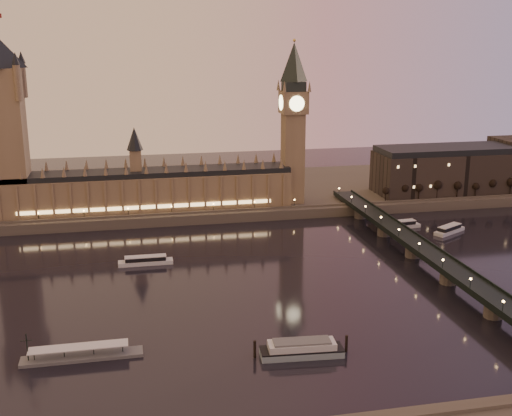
# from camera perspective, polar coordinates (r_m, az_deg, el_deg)

# --- Properties ---
(ground) EXTENTS (700.00, 700.00, 0.00)m
(ground) POSITION_cam_1_polar(r_m,az_deg,el_deg) (300.55, -0.89, -6.72)
(ground) COLOR black
(ground) RESTS_ON ground
(far_embankment) EXTENTS (560.00, 130.00, 6.00)m
(far_embankment) POSITION_cam_1_polar(r_m,az_deg,el_deg) (459.84, -1.09, 1.38)
(far_embankment) COLOR #423D35
(far_embankment) RESTS_ON ground
(palace_of_westminster) EXTENTS (180.00, 26.62, 52.00)m
(palace_of_westminster) POSITION_cam_1_polar(r_m,az_deg,el_deg) (405.49, -9.72, 2.03)
(palace_of_westminster) COLOR brown
(palace_of_westminster) RESTS_ON ground
(victoria_tower) EXTENTS (31.68, 31.68, 118.00)m
(victoria_tower) POSITION_cam_1_polar(r_m,az_deg,el_deg) (403.67, -21.50, 7.50)
(victoria_tower) COLOR brown
(victoria_tower) RESTS_ON ground
(big_ben) EXTENTS (17.68, 17.68, 104.00)m
(big_ben) POSITION_cam_1_polar(r_m,az_deg,el_deg) (412.02, 3.33, 8.38)
(big_ben) COLOR brown
(big_ben) RESTS_ON ground
(westminster_bridge) EXTENTS (13.20, 260.00, 15.30)m
(westminster_bridge) POSITION_cam_1_polar(r_m,az_deg,el_deg) (327.23, 15.12, -4.39)
(westminster_bridge) COLOR black
(westminster_bridge) RESTS_ON ground
(city_block) EXTENTS (155.00, 45.00, 34.00)m
(city_block) POSITION_cam_1_polar(r_m,az_deg,el_deg) (482.89, 19.35, 3.53)
(city_block) COLOR black
(city_block) RESTS_ON ground
(bare_tree_0) EXTENTS (5.46, 5.46, 11.09)m
(bare_tree_0) POSITION_cam_1_polar(r_m,az_deg,el_deg) (428.57, 11.33, 1.62)
(bare_tree_0) COLOR black
(bare_tree_0) RESTS_ON ground
(bare_tree_1) EXTENTS (5.46, 5.46, 11.09)m
(bare_tree_1) POSITION_cam_1_polar(r_m,az_deg,el_deg) (433.75, 12.91, 1.70)
(bare_tree_1) COLOR black
(bare_tree_1) RESTS_ON ground
(bare_tree_2) EXTENTS (5.46, 5.46, 11.09)m
(bare_tree_2) POSITION_cam_1_polar(r_m,az_deg,el_deg) (439.25, 14.46, 1.76)
(bare_tree_2) COLOR black
(bare_tree_2) RESTS_ON ground
(bare_tree_3) EXTENTS (5.46, 5.46, 11.09)m
(bare_tree_3) POSITION_cam_1_polar(r_m,az_deg,el_deg) (445.06, 15.96, 1.83)
(bare_tree_3) COLOR black
(bare_tree_3) RESTS_ON ground
(bare_tree_4) EXTENTS (5.46, 5.46, 11.09)m
(bare_tree_4) POSITION_cam_1_polar(r_m,az_deg,el_deg) (451.17, 17.42, 1.89)
(bare_tree_4) COLOR black
(bare_tree_4) RESTS_ON ground
(bare_tree_5) EXTENTS (5.46, 5.46, 11.09)m
(bare_tree_5) POSITION_cam_1_polar(r_m,az_deg,el_deg) (457.57, 18.85, 1.95)
(bare_tree_5) COLOR black
(bare_tree_5) RESTS_ON ground
(bare_tree_6) EXTENTS (5.46, 5.46, 11.09)m
(bare_tree_6) POSITION_cam_1_polar(r_m,az_deg,el_deg) (464.24, 20.23, 2.00)
(bare_tree_6) COLOR black
(bare_tree_6) RESTS_ON ground
(bare_tree_7) EXTENTS (5.46, 5.46, 11.09)m
(bare_tree_7) POSITION_cam_1_polar(r_m,az_deg,el_deg) (471.18, 21.58, 2.06)
(bare_tree_7) COLOR black
(bare_tree_7) RESTS_ON ground
(cruise_boat_a) EXTENTS (27.30, 6.08, 4.36)m
(cruise_boat_a) POSITION_cam_1_polar(r_m,az_deg,el_deg) (329.00, -9.79, -4.63)
(cruise_boat_a) COLOR silver
(cruise_boat_a) RESTS_ON ground
(cruise_boat_b) EXTENTS (24.83, 8.56, 4.49)m
(cruise_boat_b) POSITION_cam_1_polar(r_m,az_deg,el_deg) (394.51, 12.72, -1.46)
(cruise_boat_b) COLOR silver
(cruise_boat_b) RESTS_ON ground
(cruise_boat_c) EXTENTS (23.05, 16.81, 4.60)m
(cruise_boat_c) POSITION_cam_1_polar(r_m,az_deg,el_deg) (392.00, 16.82, -1.84)
(cruise_boat_c) COLOR silver
(cruise_boat_c) RESTS_ON ground
(moored_barge) EXTENTS (34.54, 10.72, 6.35)m
(moored_barge) POSITION_cam_1_polar(r_m,az_deg,el_deg) (236.36, 4.08, -12.38)
(moored_barge) COLOR gray
(moored_barge) RESTS_ON ground
(pontoon_pier) EXTENTS (42.71, 7.12, 11.39)m
(pontoon_pier) POSITION_cam_1_polar(r_m,az_deg,el_deg) (242.74, -15.25, -12.52)
(pontoon_pier) COLOR #595B5E
(pontoon_pier) RESTS_ON ground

